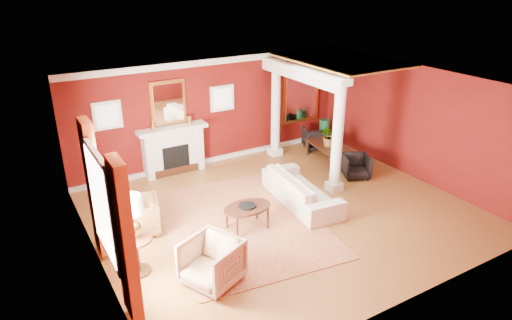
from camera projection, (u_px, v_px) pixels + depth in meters
ground at (283, 212)px, 10.28m from camera, size 8.00×8.00×0.00m
room_shell at (286, 127)px, 9.50m from camera, size 8.04×7.04×2.92m
fireplace at (174, 150)px, 12.06m from camera, size 1.85×0.42×1.29m
overmantel_mirror at (168, 103)px, 11.68m from camera, size 0.95×0.07×1.15m
flank_window_left at (107, 115)px, 11.00m from camera, size 0.70×0.07×0.70m
flank_window_right at (222, 98)px, 12.45m from camera, size 0.70×0.07×0.70m
left_window at (107, 211)px, 7.43m from camera, size 0.21×2.55×2.60m
column_front at (338, 136)px, 10.76m from camera, size 0.36×0.36×2.80m
column_back at (276, 108)px, 12.91m from camera, size 0.36×0.36×2.80m
header_beam at (300, 73)px, 11.57m from camera, size 0.30×3.20×0.32m
amber_ceiling at (340, 60)px, 11.89m from camera, size 2.30×3.40×0.04m
dining_mirror at (301, 95)px, 13.78m from camera, size 1.30×0.07×1.70m
chandelier at (338, 83)px, 12.20m from camera, size 0.60×0.62×0.75m
crown_trim at (213, 62)px, 11.93m from camera, size 8.00×0.08×0.16m
base_trim at (216, 159)px, 13.01m from camera, size 8.00×0.08×0.12m
rug at (241, 223)px, 9.83m from camera, size 3.67×4.59×0.02m
sofa at (302, 185)px, 10.53m from camera, size 0.95×2.44×0.93m
armchair_leopard at (138, 215)px, 9.35m from camera, size 0.93×0.96×0.83m
armchair_stripe at (212, 260)px, 7.82m from camera, size 1.12×1.15×0.91m
coffee_table at (247, 209)px, 9.45m from camera, size 1.04×1.04×0.53m
coffee_book at (247, 202)px, 9.41m from camera, size 0.15×0.07×0.21m
side_table at (133, 222)px, 7.85m from camera, size 0.62×0.62×1.55m
dining_table at (329, 148)px, 12.84m from camera, size 0.71×1.49×0.80m
dining_chair_near at (356, 165)px, 11.88m from camera, size 0.85×0.83×0.68m
dining_chair_far at (316, 137)px, 13.76m from camera, size 0.90×0.88×0.74m
green_urn at (324, 136)px, 13.96m from camera, size 0.36×0.36×0.87m
potted_plant at (331, 128)px, 12.52m from camera, size 0.69×0.73×0.47m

